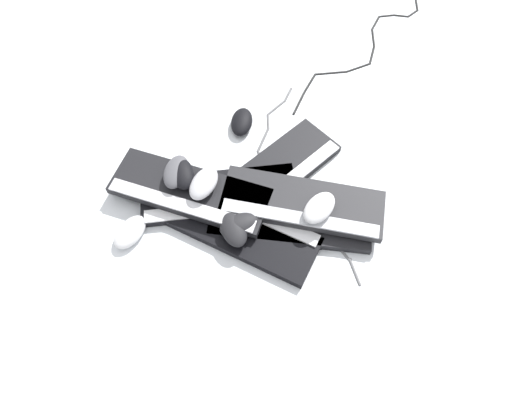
{
  "coord_description": "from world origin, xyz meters",
  "views": [
    {
      "loc": [
        -0.25,
        0.54,
        1.12
      ],
      "look_at": [
        0.01,
        -0.04,
        0.03
      ],
      "focal_mm": 32.0,
      "sensor_mm": 36.0,
      "label": 1
    }
  ],
  "objects_px": {
    "keyboard_1": "(239,228)",
    "keyboard_2": "(290,218)",
    "keyboard_4": "(302,204)",
    "mouse_1": "(182,173)",
    "mouse_6": "(130,232)",
    "keyboard_0": "(219,195)",
    "mouse_7": "(319,208)",
    "mouse_0": "(233,229)",
    "mouse_5": "(240,225)",
    "keyboard_5": "(190,192)",
    "keyboard_3": "(272,176)",
    "mouse_4": "(176,172)",
    "mouse_2": "(204,183)",
    "mouse_3": "(242,122)"
  },
  "relations": [
    {
      "from": "mouse_3",
      "to": "mouse_5",
      "type": "distance_m",
      "value": 0.38
    },
    {
      "from": "keyboard_4",
      "to": "mouse_6",
      "type": "distance_m",
      "value": 0.47
    },
    {
      "from": "keyboard_1",
      "to": "mouse_0",
      "type": "relative_size",
      "value": 4.07
    },
    {
      "from": "mouse_5",
      "to": "mouse_6",
      "type": "xyz_separation_m",
      "value": [
        0.27,
        0.12,
        -0.03
      ]
    },
    {
      "from": "keyboard_0",
      "to": "mouse_6",
      "type": "height_order",
      "value": "mouse_6"
    },
    {
      "from": "mouse_6",
      "to": "keyboard_1",
      "type": "bearing_deg",
      "value": -57.19
    },
    {
      "from": "keyboard_0",
      "to": "mouse_0",
      "type": "bearing_deg",
      "value": 132.87
    },
    {
      "from": "mouse_7",
      "to": "keyboard_0",
      "type": "bearing_deg",
      "value": -67.51
    },
    {
      "from": "keyboard_1",
      "to": "keyboard_3",
      "type": "height_order",
      "value": "same"
    },
    {
      "from": "keyboard_2",
      "to": "mouse_6",
      "type": "height_order",
      "value": "mouse_6"
    },
    {
      "from": "keyboard_0",
      "to": "mouse_5",
      "type": "relative_size",
      "value": 4.14
    },
    {
      "from": "mouse_3",
      "to": "mouse_7",
      "type": "distance_m",
      "value": 0.41
    },
    {
      "from": "keyboard_3",
      "to": "mouse_3",
      "type": "relative_size",
      "value": 4.21
    },
    {
      "from": "mouse_6",
      "to": "mouse_0",
      "type": "bearing_deg",
      "value": -61.29
    },
    {
      "from": "keyboard_3",
      "to": "mouse_7",
      "type": "distance_m",
      "value": 0.2
    },
    {
      "from": "keyboard_5",
      "to": "mouse_2",
      "type": "distance_m",
      "value": 0.06
    },
    {
      "from": "keyboard_5",
      "to": "mouse_1",
      "type": "bearing_deg",
      "value": -38.35
    },
    {
      "from": "keyboard_2",
      "to": "mouse_0",
      "type": "height_order",
      "value": "mouse_0"
    },
    {
      "from": "keyboard_5",
      "to": "mouse_6",
      "type": "bearing_deg",
      "value": 59.38
    },
    {
      "from": "mouse_4",
      "to": "mouse_7",
      "type": "relative_size",
      "value": 1.0
    },
    {
      "from": "keyboard_3",
      "to": "mouse_6",
      "type": "relative_size",
      "value": 4.21
    },
    {
      "from": "mouse_5",
      "to": "mouse_7",
      "type": "distance_m",
      "value": 0.21
    },
    {
      "from": "mouse_1",
      "to": "mouse_3",
      "type": "xyz_separation_m",
      "value": [
        -0.05,
        -0.28,
        -0.06
      ]
    },
    {
      "from": "keyboard_2",
      "to": "mouse_3",
      "type": "relative_size",
      "value": 4.22
    },
    {
      "from": "keyboard_2",
      "to": "mouse_2",
      "type": "relative_size",
      "value": 4.22
    },
    {
      "from": "keyboard_5",
      "to": "mouse_6",
      "type": "distance_m",
      "value": 0.19
    },
    {
      "from": "mouse_7",
      "to": "mouse_6",
      "type": "bearing_deg",
      "value": -46.54
    },
    {
      "from": "keyboard_4",
      "to": "mouse_1",
      "type": "bearing_deg",
      "value": 10.36
    },
    {
      "from": "keyboard_1",
      "to": "keyboard_2",
      "type": "relative_size",
      "value": 0.96
    },
    {
      "from": "mouse_0",
      "to": "mouse_4",
      "type": "height_order",
      "value": "mouse_4"
    },
    {
      "from": "mouse_3",
      "to": "mouse_2",
      "type": "bearing_deg",
      "value": -12.76
    },
    {
      "from": "mouse_3",
      "to": "mouse_4",
      "type": "xyz_separation_m",
      "value": [
        0.07,
        0.28,
        0.06
      ]
    },
    {
      "from": "mouse_0",
      "to": "keyboard_3",
      "type": "bearing_deg",
      "value": -50.13
    },
    {
      "from": "mouse_1",
      "to": "mouse_4",
      "type": "relative_size",
      "value": 1.0
    },
    {
      "from": "keyboard_5",
      "to": "mouse_1",
      "type": "height_order",
      "value": "mouse_1"
    },
    {
      "from": "keyboard_0",
      "to": "mouse_1",
      "type": "xyz_separation_m",
      "value": [
        0.1,
        0.01,
        0.07
      ]
    },
    {
      "from": "keyboard_1",
      "to": "keyboard_4",
      "type": "xyz_separation_m",
      "value": [
        -0.13,
        -0.12,
        0.03
      ]
    },
    {
      "from": "mouse_1",
      "to": "mouse_2",
      "type": "relative_size",
      "value": 1.0
    },
    {
      "from": "keyboard_5",
      "to": "keyboard_2",
      "type": "bearing_deg",
      "value": -170.28
    },
    {
      "from": "mouse_0",
      "to": "mouse_4",
      "type": "distance_m",
      "value": 0.23
    },
    {
      "from": "keyboard_4",
      "to": "mouse_7",
      "type": "xyz_separation_m",
      "value": [
        -0.05,
        0.01,
        0.04
      ]
    },
    {
      "from": "keyboard_3",
      "to": "mouse_0",
      "type": "distance_m",
      "value": 0.22
    },
    {
      "from": "mouse_3",
      "to": "mouse_6",
      "type": "height_order",
      "value": "same"
    },
    {
      "from": "keyboard_0",
      "to": "keyboard_1",
      "type": "bearing_deg",
      "value": 142.17
    },
    {
      "from": "keyboard_4",
      "to": "mouse_4",
      "type": "bearing_deg",
      "value": 10.25
    },
    {
      "from": "keyboard_4",
      "to": "mouse_1",
      "type": "height_order",
      "value": "mouse_1"
    },
    {
      "from": "keyboard_0",
      "to": "mouse_2",
      "type": "bearing_deg",
      "value": 27.96
    },
    {
      "from": "mouse_1",
      "to": "mouse_4",
      "type": "height_order",
      "value": "same"
    },
    {
      "from": "mouse_2",
      "to": "mouse_7",
      "type": "height_order",
      "value": "same"
    },
    {
      "from": "mouse_1",
      "to": "mouse_6",
      "type": "height_order",
      "value": "mouse_1"
    }
  ]
}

